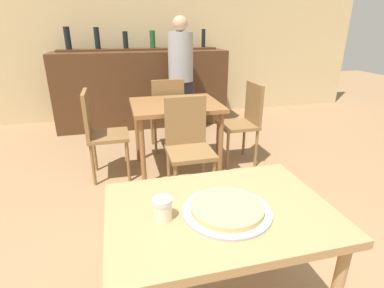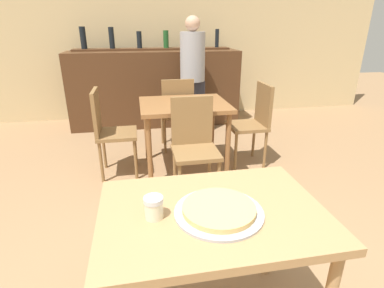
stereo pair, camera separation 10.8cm
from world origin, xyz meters
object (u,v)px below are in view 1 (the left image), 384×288
Objects in this scene: chair_far_side_left at (99,129)px; person_standing at (181,74)px; chair_far_side_right at (245,118)px; chair_far_side_back at (167,110)px; chair_far_side_front at (188,141)px; pizza_tray at (227,209)px; cheese_shaker at (163,209)px.

person_standing is (1.09, 1.14, 0.35)m from chair_far_side_left.
chair_far_side_back is at bearing -125.01° from chair_far_side_right.
person_standing reaches higher than chair_far_side_front.
chair_far_side_right is 1.29m from person_standing.
chair_far_side_front is 1.42m from pizza_tray.
chair_far_side_front reaches higher than cheese_shaker.
chair_far_side_front is 0.96m from chair_far_side_right.
chair_far_side_front is 9.29× the size of cheese_shaker.
chair_far_side_left is (-0.79, 0.55, 0.00)m from chair_far_side_front.
person_standing is at bearing 76.31° from cheese_shaker.
chair_far_side_back and chair_far_side_left have the same top height.
chair_far_side_left is 2.33× the size of pizza_tray.
chair_far_side_back is 0.57× the size of person_standing.
pizza_tray is (-0.94, -1.94, 0.22)m from chair_far_side_right.
chair_far_side_back is 1.00× the size of chair_far_side_right.
chair_far_side_left is 0.57× the size of person_standing.
pizza_tray is at bearing -25.94° from chair_far_side_right.
cheese_shaker reaches higher than pizza_tray.
chair_far_side_back is 9.29× the size of cheese_shaker.
chair_far_side_front is 1.00× the size of chair_far_side_right.
pizza_tray is (-0.16, -2.49, 0.22)m from chair_far_side_back.
person_standing is at bearing 79.76° from chair_far_side_front.
person_standing reaches higher than pizza_tray.
chair_far_side_front and chair_far_side_left have the same top height.
chair_far_side_right reaches higher than pizza_tray.
chair_far_side_right is at bearing 57.44° from cheese_shaker.
chair_far_side_front is 1.10m from chair_far_side_back.
chair_far_side_back is at bearing 86.35° from pizza_tray.
chair_far_side_front is at bearing 90.00° from chair_far_side_back.
cheese_shaker is at bearing -107.82° from chair_far_side_front.
pizza_tray is at bearing -96.52° from chair_far_side_front.
chair_far_side_front is 2.33× the size of pizza_tray.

